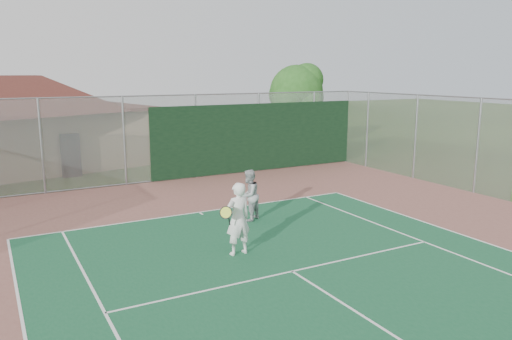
{
  "coord_description": "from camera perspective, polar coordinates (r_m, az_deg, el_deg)",
  "views": [
    {
      "loc": [
        -5.76,
        -2.43,
        4.39
      ],
      "look_at": [
        1.29,
        10.45,
        1.52
      ],
      "focal_mm": 35.0,
      "sensor_mm": 36.0,
      "label": 1
    }
  ],
  "objects": [
    {
      "name": "tree",
      "position": [
        28.28,
        4.79,
        8.69
      ],
      "size": [
        3.53,
        3.34,
        4.92
      ],
      "color": "#3B2715",
      "rests_on": "ground"
    },
    {
      "name": "player_grey_back",
      "position": [
        14.92,
        -0.8,
        -2.97
      ],
      "size": [
        0.95,
        0.9,
        1.55
      ],
      "rotation": [
        0.0,
        0.0,
        3.7
      ],
      "color": "#A9ABAE",
      "rests_on": "ground"
    },
    {
      "name": "side_fence_right",
      "position": [
        21.87,
        17.76,
        3.61
      ],
      "size": [
        0.08,
        9.0,
        3.5
      ],
      "color": "gray",
      "rests_on": "ground"
    },
    {
      "name": "player_white_front",
      "position": [
        12.12,
        -2.1,
        -5.66
      ],
      "size": [
        1.01,
        0.74,
        1.8
      ],
      "rotation": [
        0.0,
        0.0,
        3.2
      ],
      "color": "white",
      "rests_on": "ground"
    },
    {
      "name": "back_fence",
      "position": [
        21.12,
        -6.58,
        3.59
      ],
      "size": [
        20.08,
        0.11,
        3.53
      ],
      "color": "gray",
      "rests_on": "ground"
    },
    {
      "name": "clubhouse",
      "position": [
        25.76,
        -25.77,
        5.93
      ],
      "size": [
        13.08,
        10.04,
        5.07
      ],
      "rotation": [
        0.0,
        0.0,
        0.2
      ],
      "color": "tan",
      "rests_on": "ground"
    }
  ]
}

